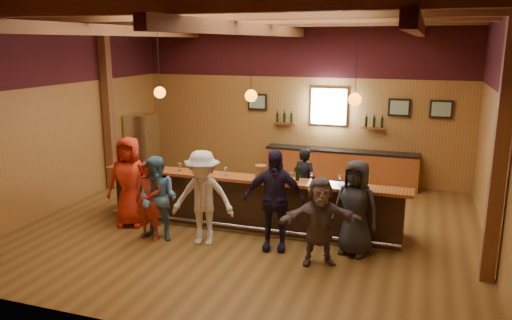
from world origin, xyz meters
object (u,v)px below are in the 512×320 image
at_px(customer_white, 203,198).
at_px(customer_dark, 356,208).
at_px(back_bar_cabinet, 340,167).
at_px(customer_navy, 274,200).
at_px(customer_denim, 158,199).
at_px(bottle_a, 281,170).
at_px(customer_orange, 130,181).
at_px(ice_bucket, 261,172).
at_px(bartender, 305,181).
at_px(customer_redvest, 149,200).
at_px(customer_brown, 320,221).
at_px(stainless_fridge, 142,147).
at_px(bar_counter, 254,201).

height_order(customer_white, customer_dark, customer_white).
bearing_deg(back_bar_cabinet, customer_navy, -95.47).
distance_m(customer_denim, customer_dark, 3.68).
bearing_deg(bottle_a, customer_dark, -22.02).
bearing_deg(customer_orange, ice_bucket, 0.46).
xyz_separation_m(customer_white, bartender, (1.41, 2.22, -0.15)).
bearing_deg(customer_redvest, back_bar_cabinet, 60.36).
distance_m(customer_denim, customer_brown, 3.13).
height_order(customer_white, customer_brown, customer_white).
distance_m(customer_denim, bartender, 3.27).
bearing_deg(customer_denim, bartender, 45.55).
xyz_separation_m(customer_white, customer_brown, (2.24, -0.18, -0.13)).
bearing_deg(bottle_a, bartender, 79.59).
relative_size(customer_white, customer_brown, 1.17).
height_order(stainless_fridge, bottle_a, stainless_fridge).
relative_size(customer_orange, bartender, 1.24).
bearing_deg(bartender, back_bar_cabinet, -81.88).
xyz_separation_m(customer_dark, bottle_a, (-1.56, 0.63, 0.40)).
height_order(customer_denim, customer_navy, customer_navy).
distance_m(customer_navy, customer_brown, 1.00).
height_order(bar_counter, customer_orange, customer_orange).
xyz_separation_m(customer_orange, customer_brown, (4.08, -0.60, -0.16)).
relative_size(back_bar_cabinet, bartender, 2.67).
xyz_separation_m(bar_counter, customer_orange, (-2.42, -0.82, 0.41)).
relative_size(customer_navy, customer_dark, 1.09).
bearing_deg(customer_white, customer_denim, 175.58).
relative_size(customer_orange, ice_bucket, 7.37).
distance_m(customer_navy, ice_bucket, 0.96).
bearing_deg(customer_navy, customer_denim, 177.35).
bearing_deg(customer_navy, bartender, 77.70).
bearing_deg(bottle_a, customer_redvest, -152.66).
distance_m(customer_redvest, customer_denim, 0.21).
bearing_deg(customer_navy, ice_bucket, 113.30).
bearing_deg(customer_redvest, bar_counter, 39.58).
bearing_deg(customer_denim, stainless_fridge, 125.05).
bearing_deg(customer_dark, back_bar_cabinet, 116.39).
bearing_deg(back_bar_cabinet, customer_redvest, -120.07).
xyz_separation_m(bar_counter, customer_brown, (1.65, -1.42, 0.25)).
distance_m(back_bar_cabinet, ice_bucket, 4.06).
distance_m(customer_white, customer_brown, 2.25).
bearing_deg(customer_dark, bar_counter, 173.23).
xyz_separation_m(customer_white, customer_dark, (2.76, 0.43, -0.03)).
relative_size(customer_white, bottle_a, 4.60).
bearing_deg(stainless_fridge, customer_orange, -62.67).
bearing_deg(customer_dark, customer_white, -157.41).
relative_size(bar_counter, customer_redvest, 4.10).
xyz_separation_m(customer_orange, bartender, (3.25, 1.80, -0.18)).
distance_m(bar_counter, back_bar_cabinet, 3.76).
relative_size(customer_denim, ice_bucket, 6.48).
xyz_separation_m(stainless_fridge, customer_white, (3.53, -3.69, -0.00)).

